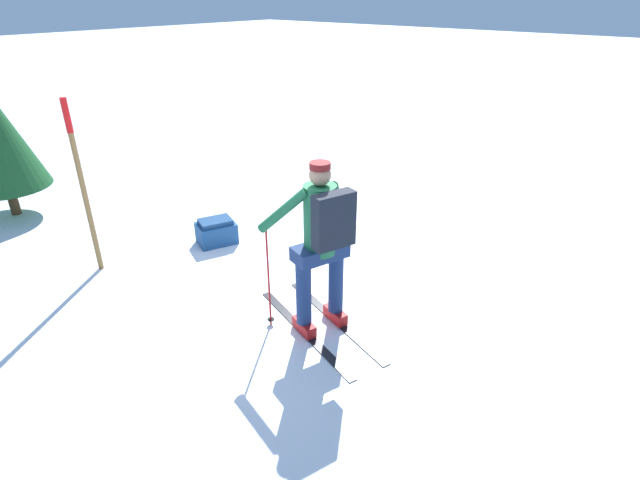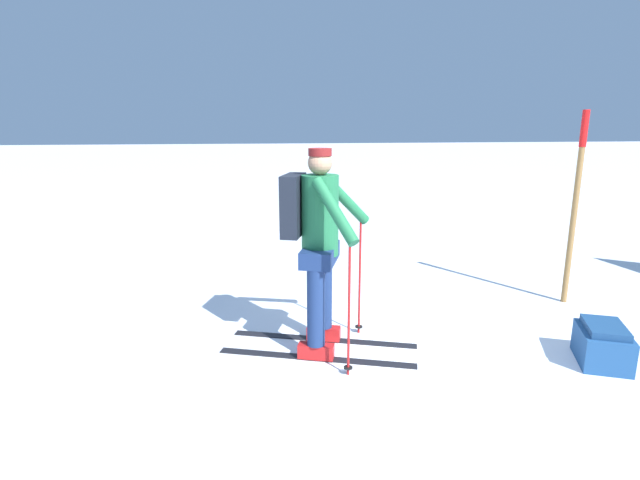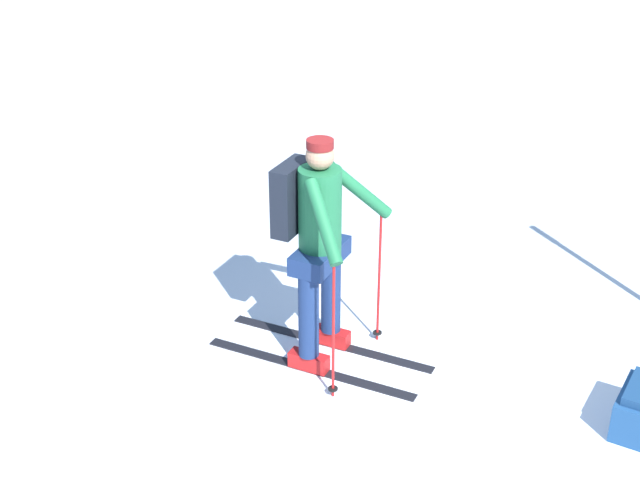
% 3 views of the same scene
% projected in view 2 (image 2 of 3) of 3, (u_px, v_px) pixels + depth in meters
% --- Properties ---
extents(ground_plane, '(80.00, 80.00, 0.00)m').
position_uv_depth(ground_plane, '(414.00, 354.00, 4.30)').
color(ground_plane, white).
extents(skier, '(1.05, 1.75, 1.75)m').
position_uv_depth(skier, '(317.00, 239.00, 4.17)').
color(skier, black).
rests_on(skier, ground_plane).
extents(dropped_backpack, '(0.60, 0.53, 0.34)m').
position_uv_depth(dropped_backpack, '(603.00, 345.00, 4.11)').
color(dropped_backpack, navy).
rests_on(dropped_backpack, ground_plane).
extents(trail_marker, '(0.07, 0.07, 2.07)m').
position_uv_depth(trail_marker, '(576.00, 195.00, 5.26)').
color(trail_marker, olive).
rests_on(trail_marker, ground_plane).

